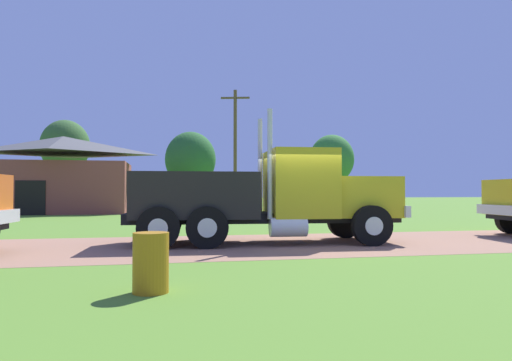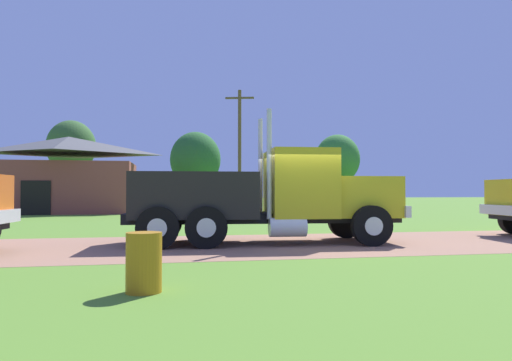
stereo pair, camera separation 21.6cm
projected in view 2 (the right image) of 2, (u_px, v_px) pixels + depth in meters
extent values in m
plane|color=#57852A|center=(306.00, 244.00, 13.50)|extent=(200.00, 200.00, 0.00)
cube|color=#9C6F54|center=(306.00, 244.00, 13.50)|extent=(120.00, 5.96, 0.01)
cube|color=black|center=(263.00, 217.00, 13.68)|extent=(7.88, 2.02, 0.28)
cube|color=gold|center=(361.00, 197.00, 14.06)|extent=(2.02, 2.12, 1.18)
cube|color=silver|center=(393.00, 210.00, 14.17)|extent=(0.30, 2.20, 0.32)
cube|color=gold|center=(299.00, 184.00, 13.84)|extent=(1.97, 2.40, 1.95)
cube|color=#2D3D4C|center=(330.00, 171.00, 13.96)|extent=(0.16, 1.91, 0.86)
cylinder|color=silver|center=(260.00, 167.00, 14.62)|extent=(0.14, 0.14, 3.01)
cylinder|color=silver|center=(269.00, 164.00, 12.82)|extent=(0.14, 0.14, 3.01)
cylinder|color=silver|center=(288.00, 227.00, 12.74)|extent=(1.03, 0.58, 0.52)
cube|color=black|center=(195.00, 195.00, 13.45)|extent=(3.62, 2.51, 1.28)
cylinder|color=black|center=(346.00, 221.00, 15.16)|extent=(1.13, 0.37, 1.12)
cylinder|color=silver|center=(344.00, 220.00, 15.32)|extent=(0.50, 0.07, 0.50)
cylinder|color=black|center=(372.00, 226.00, 12.89)|extent=(1.13, 0.37, 1.12)
cylinder|color=silver|center=(374.00, 226.00, 12.73)|extent=(0.50, 0.07, 0.50)
cylinder|color=black|center=(164.00, 222.00, 14.45)|extent=(1.13, 0.37, 1.12)
cylinder|color=silver|center=(164.00, 222.00, 14.61)|extent=(0.50, 0.07, 0.50)
cylinder|color=black|center=(158.00, 228.00, 12.18)|extent=(1.13, 0.37, 1.12)
cylinder|color=silver|center=(157.00, 228.00, 12.02)|extent=(0.50, 0.07, 0.50)
cylinder|color=black|center=(205.00, 222.00, 14.60)|extent=(1.13, 0.37, 1.12)
cylinder|color=silver|center=(205.00, 221.00, 14.76)|extent=(0.50, 0.07, 0.50)
cylinder|color=black|center=(206.00, 227.00, 12.33)|extent=(1.13, 0.37, 1.12)
cylinder|color=silver|center=(206.00, 228.00, 12.18)|extent=(0.50, 0.07, 0.50)
cube|color=silver|center=(500.00, 210.00, 15.43)|extent=(0.37, 2.16, 0.32)
cylinder|color=silver|center=(511.00, 219.00, 16.80)|extent=(0.47, 0.09, 0.47)
cylinder|color=#B27214|center=(144.00, 262.00, 6.99)|extent=(0.53, 0.53, 0.89)
cube|color=brown|center=(68.00, 188.00, 33.07)|extent=(8.93, 6.01, 3.52)
pyramid|color=#4F4F4F|center=(69.00, 145.00, 33.14)|extent=(9.37, 6.31, 1.23)
cube|color=black|center=(36.00, 198.00, 29.90)|extent=(1.80, 0.09, 2.20)
cylinder|color=brown|center=(240.00, 150.00, 35.89)|extent=(0.26, 0.26, 9.25)
cube|color=brown|center=(240.00, 98.00, 35.99)|extent=(2.16, 0.69, 0.14)
cylinder|color=#513823|center=(71.00, 186.00, 44.34)|extent=(0.44, 0.44, 3.96)
ellipsoid|color=#365F2A|center=(71.00, 146.00, 44.43)|extent=(4.48, 4.48, 4.93)
cylinder|color=#513823|center=(195.00, 194.00, 41.60)|extent=(0.44, 0.44, 2.55)
ellipsoid|color=#296029|center=(195.00, 160.00, 41.67)|extent=(4.45, 4.45, 4.89)
cylinder|color=#513823|center=(338.00, 190.00, 58.69)|extent=(0.44, 0.44, 3.35)
ellipsoid|color=#357530|center=(337.00, 159.00, 58.78)|extent=(5.54, 5.54, 6.10)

